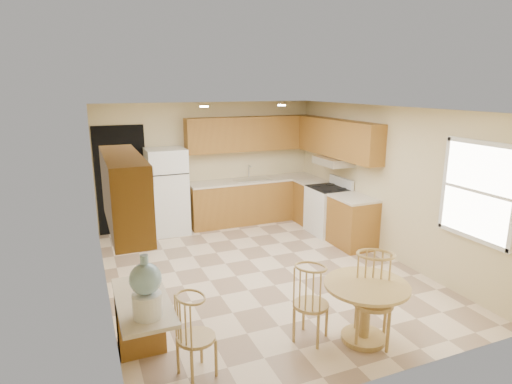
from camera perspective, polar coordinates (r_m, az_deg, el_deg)
name	(u,v)px	position (r m, az deg, el deg)	size (l,w,h in m)	color
floor	(261,272)	(6.77, 0.67, -10.56)	(5.50, 5.50, 0.00)	beige
ceiling	(262,108)	(6.17, 0.74, 11.07)	(4.50, 5.50, 0.02)	white
wall_back	(209,164)	(8.89, -6.31, 3.76)	(4.50, 0.02, 2.50)	#D1BB8D
wall_front	(380,262)	(4.10, 16.23, -8.98)	(4.50, 0.02, 2.50)	#D1BB8D
wall_left	(101,210)	(5.87, -19.92, -2.30)	(0.02, 5.50, 2.50)	#D1BB8D
wall_right	(384,181)	(7.51, 16.69, 1.37)	(0.02, 5.50, 2.50)	#D1BB8D
doorway	(121,180)	(8.60, -17.50, 1.50)	(0.90, 0.02, 2.10)	black
base_cab_back	(254,201)	(9.08, -0.33, -1.22)	(2.75, 0.60, 0.87)	#986626
counter_back	(253,180)	(8.97, -0.34, 1.59)	(2.75, 0.63, 0.04)	beige
base_cab_right_a	(312,203)	(9.02, 7.45, -1.44)	(0.60, 0.59, 0.87)	#986626
counter_right_a	(312,182)	(8.91, 7.54, 1.39)	(0.63, 0.59, 0.04)	beige
base_cab_right_b	(352,223)	(7.85, 12.74, -4.02)	(0.60, 0.80, 0.87)	#986626
counter_right_b	(354,198)	(7.72, 12.92, -0.80)	(0.63, 0.80, 0.04)	beige
upper_cab_back	(251,134)	(8.94, -0.68, 7.78)	(2.75, 0.33, 0.70)	#986626
upper_cab_right	(337,138)	(8.28, 10.80, 7.05)	(0.33, 2.42, 0.70)	#986626
upper_cab_left	(124,191)	(4.19, -17.15, 0.07)	(0.33, 1.40, 0.70)	#986626
sink	(252,179)	(8.95, -0.49, 1.71)	(0.78, 0.44, 0.01)	silver
range_hood	(333,161)	(8.27, 10.29, 4.05)	(0.50, 0.76, 0.14)	silver
desk_pedestal	(140,318)	(5.00, -15.22, -15.90)	(0.48, 0.42, 0.72)	#986626
desk_top	(143,301)	(4.48, -14.87, -13.89)	(0.50, 1.20, 0.04)	beige
window	(478,191)	(6.16, 27.50, 0.08)	(0.06, 1.12, 1.30)	white
can_light_a	(204,107)	(7.13, -6.92, 11.24)	(0.14, 0.14, 0.02)	white
can_light_b	(282,105)	(7.63, 3.44, 11.49)	(0.14, 0.14, 0.02)	white
refrigerator	(167,191)	(8.43, -11.77, 0.08)	(0.73, 0.71, 1.66)	white
stove	(328,210)	(8.44, 9.58, -2.35)	(0.65, 0.76, 1.09)	white
dining_table	(365,303)	(5.07, 14.39, -14.20)	(0.94, 0.94, 0.69)	tan
chair_table_a	(315,298)	(4.87, 7.91, -13.86)	(0.40, 0.50, 0.90)	tan
chair_table_b	(379,295)	(4.91, 16.14, -13.02)	(0.46, 0.54, 1.03)	tan
chair_desk	(198,332)	(4.34, -7.74, -17.96)	(0.38, 0.49, 0.86)	tan
water_crock	(146,289)	(4.05, -14.43, -12.44)	(0.29, 0.29, 0.60)	white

